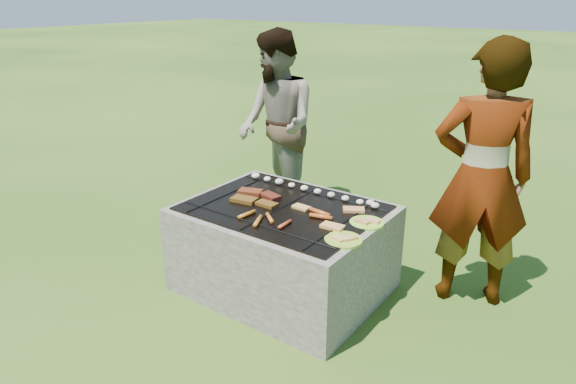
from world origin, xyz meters
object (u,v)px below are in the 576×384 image
(fire_pit, at_px, (284,251))
(cook, at_px, (482,178))
(plate_far, at_px, (367,223))
(bystander, at_px, (276,125))
(plate_near, at_px, (343,240))

(fire_pit, xyz_separation_m, cook, (1.07, 0.63, 0.57))
(fire_pit, bearing_deg, cook, 30.35)
(cook, bearing_deg, plate_far, 19.43)
(cook, distance_m, bystander, 1.96)
(fire_pit, height_order, plate_near, plate_near)
(plate_far, bearing_deg, bystander, 145.74)
(plate_far, bearing_deg, fire_pit, -170.09)
(plate_far, height_order, cook, cook)
(cook, bearing_deg, fire_pit, 3.75)
(bystander, bearing_deg, plate_near, -8.75)
(plate_far, height_order, bystander, bystander)
(fire_pit, relative_size, bystander, 0.78)
(plate_far, distance_m, cook, 0.77)
(fire_pit, distance_m, cook, 1.37)
(fire_pit, xyz_separation_m, bystander, (-0.84, 1.05, 0.55))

